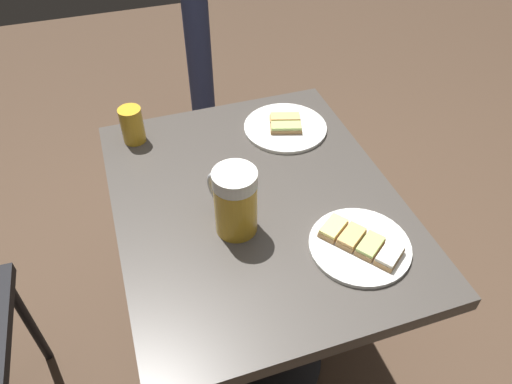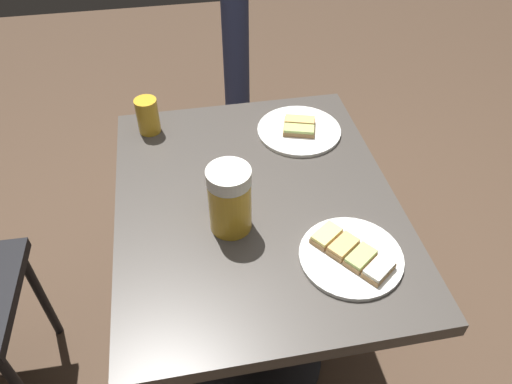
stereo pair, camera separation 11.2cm
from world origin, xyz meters
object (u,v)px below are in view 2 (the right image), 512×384
(beer_mug, at_px, (229,199))
(plate_near, at_px, (351,255))
(plate_far, at_px, (299,130))
(beer_glass_small, at_px, (148,116))

(beer_mug, bearing_deg, plate_near, 148.88)
(plate_far, distance_m, beer_glass_small, 0.41)
(plate_near, distance_m, beer_mug, 0.28)
(plate_near, bearing_deg, beer_glass_small, -52.94)
(beer_glass_small, bearing_deg, beer_mug, 113.15)
(beer_mug, distance_m, beer_glass_small, 0.42)
(plate_near, relative_size, beer_glass_small, 2.20)
(beer_mug, bearing_deg, beer_glass_small, -66.85)
(plate_far, xyz_separation_m, beer_mug, (0.23, 0.30, 0.07))
(plate_near, bearing_deg, beer_mug, -31.12)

